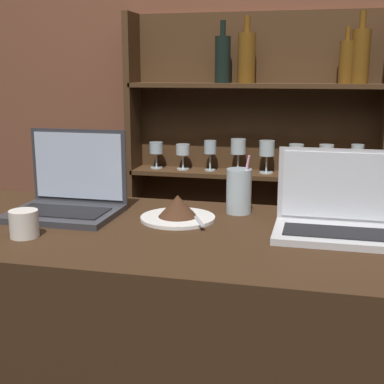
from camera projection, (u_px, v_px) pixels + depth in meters
back_wall at (241, 75)px, 2.52m from camera, size 7.00×0.06×2.70m
back_shelf at (255, 177)px, 2.53m from camera, size 1.18×0.18×1.63m
laptop_near at (69, 196)px, 1.60m from camera, size 0.31×0.24×0.25m
laptop_far at (342, 216)px, 1.39m from camera, size 0.34×0.20×0.22m
cake_plate at (178, 210)px, 1.54m from camera, size 0.22×0.22×0.07m
water_glass at (239, 191)px, 1.60m from camera, size 0.08×0.08×0.18m
coffee_cup at (24, 224)px, 1.38m from camera, size 0.07×0.07×0.07m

